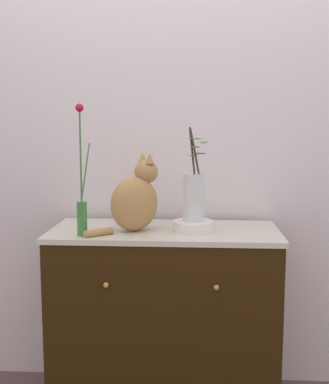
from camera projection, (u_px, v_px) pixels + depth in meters
name	position (u px, v px, depth m)	size (l,w,h in m)	color
wall_back	(168.00, 143.00, 2.64)	(4.40, 0.08, 2.60)	silver
sideboard	(164.00, 319.00, 2.44)	(1.09, 0.51, 0.90)	black
cat_sitting	(136.00, 200.00, 2.33)	(0.36, 0.31, 0.37)	#A97E4A
vase_slim_green	(82.00, 201.00, 2.22)	(0.07, 0.05, 0.59)	#357737
bowl_porcelain	(193.00, 226.00, 2.33)	(0.19, 0.19, 0.05)	white
vase_glass_clear	(194.00, 195.00, 2.31)	(0.12, 0.15, 0.44)	silver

